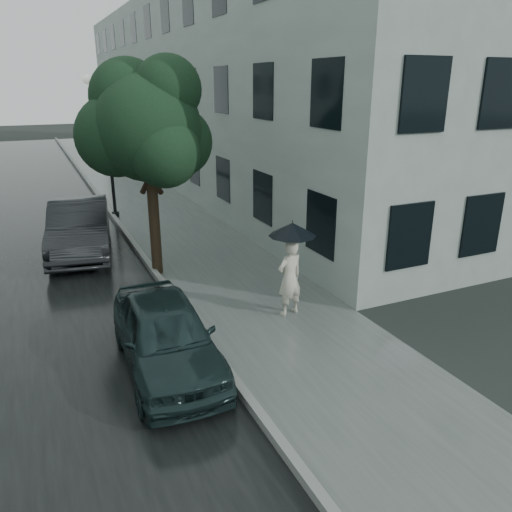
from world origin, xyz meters
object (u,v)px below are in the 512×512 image
pedestrian (290,278)px  street_tree (147,126)px  car_near (166,335)px  lamp_post (104,139)px  car_far (80,227)px

pedestrian → street_tree: 5.22m
street_tree → car_near: 5.86m
car_near → street_tree: bearing=80.5°
street_tree → lamp_post: (-0.15, 6.32, -0.91)m
pedestrian → street_tree: size_ratio=0.31×
pedestrian → car_near: 3.18m
car_far → pedestrian: bearing=-51.7°
car_near → car_far: size_ratio=0.81×
car_near → car_far: (-0.64, 7.35, 0.12)m
car_far → lamp_post: bearing=77.0°
pedestrian → car_near: bearing=6.8°
lamp_post → street_tree: bearing=-102.7°
street_tree → car_far: size_ratio=1.17×
pedestrian → car_far: pedestrian is taller
pedestrian → car_near: (-3.01, -1.02, -0.20)m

